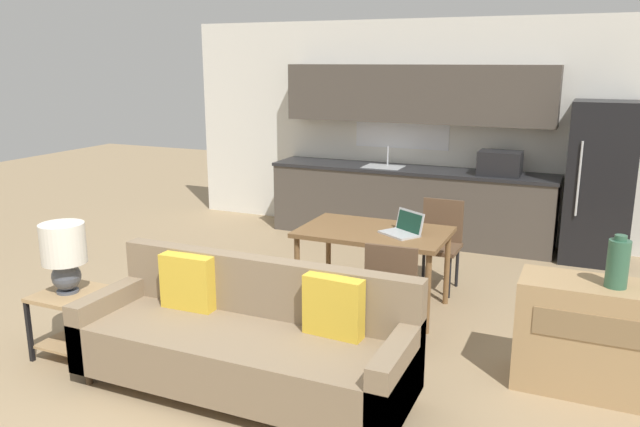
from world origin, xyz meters
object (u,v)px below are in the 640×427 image
at_px(refrigerator, 600,183).
at_px(dining_chair_near_right, 394,290).
at_px(side_table, 74,313).
at_px(table_lamp, 64,252).
at_px(laptop, 404,229).
at_px(credenza, 608,340).
at_px(dining_table, 374,238).
at_px(vase, 618,263).
at_px(couch, 248,341).
at_px(dining_chair_far_right, 439,240).

xyz_separation_m(refrigerator, dining_chair_near_right, (-1.39, -3.04, -0.40)).
bearing_deg(side_table, refrigerator, 48.95).
xyz_separation_m(table_lamp, laptop, (2.08, 1.79, -0.04)).
bearing_deg(side_table, dining_chair_near_right, 26.16).
height_order(credenza, laptop, laptop).
height_order(refrigerator, dining_chair_near_right, refrigerator).
distance_m(dining_table, vase, 2.12).
distance_m(couch, side_table, 1.47).
relative_size(credenza, vase, 3.36).
distance_m(credenza, vase, 0.55).
bearing_deg(laptop, dining_chair_near_right, -45.94).
height_order(credenza, vase, vase).
xyz_separation_m(refrigerator, laptop, (-1.54, -2.33, -0.11)).
relative_size(dining_table, couch, 0.57).
bearing_deg(laptop, dining_chair_far_right, 112.45).
bearing_deg(credenza, dining_chair_far_right, 134.33).
distance_m(refrigerator, table_lamp, 5.48).
bearing_deg(vase, credenza, 96.41).
relative_size(dining_chair_near_right, laptop, 2.14).
xyz_separation_m(dining_table, table_lamp, (-1.80, -1.81, 0.16)).
bearing_deg(vase, table_lamp, -165.18).
xyz_separation_m(refrigerator, dining_chair_far_right, (-1.40, -1.55, -0.40)).
bearing_deg(credenza, refrigerator, 92.12).
xyz_separation_m(dining_table, dining_chair_far_right, (0.42, 0.75, -0.18)).
height_order(dining_chair_near_right, laptop, laptop).
height_order(refrigerator, couch, refrigerator).
bearing_deg(table_lamp, vase, 14.82).
distance_m(side_table, vase, 3.87).
bearing_deg(couch, dining_table, 79.87).
distance_m(refrigerator, dining_chair_near_right, 3.37).
height_order(side_table, dining_chair_far_right, dining_chair_far_right).
relative_size(refrigerator, dining_table, 1.37).
bearing_deg(dining_table, dining_chair_far_right, 61.02).
bearing_deg(table_lamp, dining_chair_far_right, 49.16).
relative_size(couch, credenza, 1.96).
relative_size(table_lamp, vase, 1.53).
bearing_deg(laptop, side_table, -106.26).
relative_size(refrigerator, couch, 0.77).
height_order(couch, vase, vase).
relative_size(refrigerator, credenza, 1.52).
bearing_deg(table_lamp, dining_chair_near_right, 25.97).
distance_m(dining_table, side_table, 2.55).
relative_size(dining_table, side_table, 2.60).
bearing_deg(credenza, dining_chair_near_right, 177.65).
relative_size(couch, table_lamp, 4.30).
distance_m(table_lamp, vase, 3.86).
bearing_deg(vase, side_table, -165.16).
height_order(side_table, table_lamp, table_lamp).
height_order(couch, table_lamp, table_lamp).
distance_m(couch, table_lamp, 1.57).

